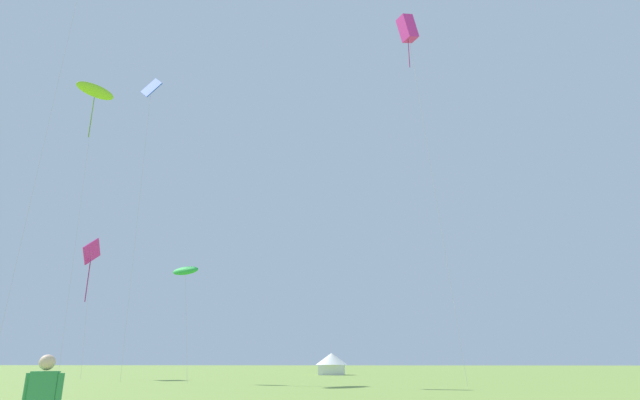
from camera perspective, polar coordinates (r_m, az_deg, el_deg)
The scene contains 6 objects.
kite_magenta_diamond at distance 58.84m, azimuth -24.26°, elevation -5.54°, with size 1.91×3.09×14.12m.
kite_magenta_box at distance 44.95m, azimuth 9.78°, elevation 18.38°, with size 3.35×1.69×29.05m.
kite_blue_diamond at distance 54.05m, azimuth -18.42°, elevation 11.64°, with size 2.67×1.75×28.83m.
kite_green_parafoil at distance 43.94m, azimuth -14.86°, elevation -7.69°, with size 2.99×2.77×9.27m.
kite_lime_parafoil at distance 60.78m, azimuth -23.90°, elevation 11.09°, with size 3.79×4.39×30.11m.
festival_tent_center at distance 65.41m, azimuth 1.31°, elevation -17.79°, with size 3.94×3.94×2.56m.
Camera 1 is at (2.42, -2.90, 1.64)m, focal length 28.53 mm.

